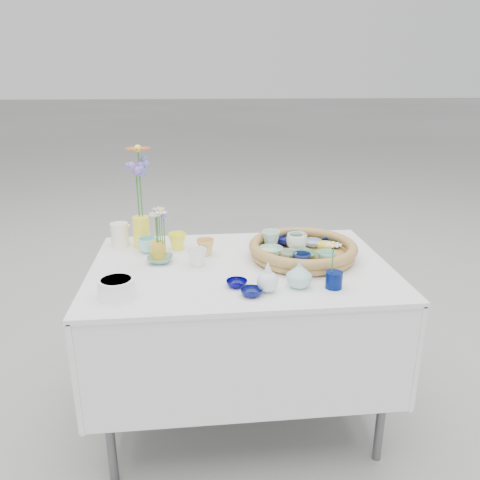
{
  "coord_description": "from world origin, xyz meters",
  "views": [
    {
      "loc": [
        -0.19,
        -1.84,
        1.51
      ],
      "look_at": [
        0.0,
        0.02,
        0.87
      ],
      "focal_mm": 35.0,
      "sensor_mm": 36.0,
      "label": 1
    }
  ],
  "objects": [
    {
      "name": "tray_ceramic_2",
      "position": [
        0.37,
        0.01,
        0.82
      ],
      "size": [
        0.08,
        0.08,
        0.07
      ],
      "primitive_type": "imported",
      "rotation": [
        0.0,
        0.0,
        -0.1
      ],
      "color": "#FFE849",
      "rests_on": "wicker_tray"
    },
    {
      "name": "tall_vase_yellow",
      "position": [
        -0.44,
        0.28,
        0.84
      ],
      "size": [
        0.09,
        0.09,
        0.15
      ],
      "primitive_type": "cylinder",
      "rotation": [
        0.0,
        0.0,
        -0.14
      ],
      "color": "yellow",
      "rests_on": "display_table"
    },
    {
      "name": "tray_ceramic_9",
      "position": [
        0.24,
        -0.11,
        0.82
      ],
      "size": [
        0.1,
        0.1,
        0.07
      ],
      "primitive_type": "imported",
      "rotation": [
        0.0,
        0.0,
        -0.38
      ],
      "color": "#101E50",
      "rests_on": "wicker_tray"
    },
    {
      "name": "white_pitcher",
      "position": [
        -0.54,
        0.3,
        0.82
      ],
      "size": [
        0.14,
        0.12,
        0.11
      ],
      "primitive_type": null,
      "rotation": [
        0.0,
        0.0,
        -0.41
      ],
      "color": "white",
      "rests_on": "display_table"
    },
    {
      "name": "loose_ceramic_4",
      "position": [
        -0.04,
        -0.22,
        0.78
      ],
      "size": [
        0.11,
        0.11,
        0.03
      ],
      "primitive_type": "imported",
      "rotation": [
        0.0,
        0.0,
        0.42
      ],
      "color": "#01004F",
      "rests_on": "display_table"
    },
    {
      "name": "tray_ceramic_5",
      "position": [
        0.14,
        0.06,
        0.8
      ],
      "size": [
        0.12,
        0.12,
        0.03
      ],
      "primitive_type": "imported",
      "rotation": [
        0.0,
        0.0,
        0.15
      ],
      "color": "#96D7C0",
      "rests_on": "wicker_tray"
    },
    {
      "name": "gerbera",
      "position": [
        -0.43,
        0.29,
        1.07
      ],
      "size": [
        0.15,
        0.15,
        0.33
      ],
      "primitive_type": null,
      "rotation": [
        0.0,
        0.0,
        -0.15
      ],
      "color": "#D55F1D",
      "rests_on": "tall_vase_yellow"
    },
    {
      "name": "tray_ceramic_8",
      "position": [
        0.35,
        0.15,
        0.8
      ],
      "size": [
        0.11,
        0.11,
        0.03
      ],
      "primitive_type": "imported",
      "rotation": [
        0.0,
        0.0,
        -0.21
      ],
      "color": "#8DA9D6",
      "rests_on": "wicker_tray"
    },
    {
      "name": "loose_ceramic_5",
      "position": [
        -0.41,
        0.2,
        0.8
      ],
      "size": [
        0.1,
        0.1,
        0.07
      ],
      "primitive_type": "imported",
      "rotation": [
        0.0,
        0.0,
        0.27
      ],
      "color": "#8BDBD4",
      "rests_on": "display_table"
    },
    {
      "name": "tray_ceramic_7",
      "position": [
        0.27,
        0.11,
        0.82
      ],
      "size": [
        0.09,
        0.09,
        0.07
      ],
      "primitive_type": "imported",
      "rotation": [
        0.0,
        0.0,
        0.0
      ],
      "color": "white",
      "rests_on": "wicker_tray"
    },
    {
      "name": "daisy_cup",
      "position": [
        -0.35,
        0.11,
        0.8
      ],
      "size": [
        0.08,
        0.08,
        0.07
      ],
      "primitive_type": "cylinder",
      "rotation": [
        0.0,
        0.0,
        -0.24
      ],
      "color": "gold",
      "rests_on": "display_table"
    },
    {
      "name": "loose_ceramic_2",
      "position": [
        -0.34,
        0.07,
        0.78
      ],
      "size": [
        0.12,
        0.12,
        0.03
      ],
      "primitive_type": "imported",
      "rotation": [
        0.0,
        0.0,
        -0.1
      ],
      "color": "slate",
      "rests_on": "display_table"
    },
    {
      "name": "loose_ceramic_3",
      "position": [
        -0.18,
        0.01,
        0.8
      ],
      "size": [
        0.11,
        0.11,
        0.08
      ],
      "primitive_type": "imported",
      "rotation": [
        0.0,
        0.0,
        -0.39
      ],
      "color": "white",
      "rests_on": "display_table"
    },
    {
      "name": "hydrangea",
      "position": [
        -0.44,
        0.29,
        1.02
      ],
      "size": [
        0.12,
        0.12,
        0.32
      ],
      "primitive_type": null,
      "rotation": [
        0.0,
        0.0,
        -0.33
      ],
      "color": "#5F62BE",
      "rests_on": "tall_vase_yellow"
    },
    {
      "name": "tray_ceramic_12",
      "position": [
        0.27,
        0.17,
        0.82
      ],
      "size": [
        0.08,
        0.08,
        0.06
      ],
      "primitive_type": "imported",
      "rotation": [
        0.0,
        0.0,
        0.13
      ],
      "color": "#387153",
      "rests_on": "wicker_tray"
    },
    {
      "name": "loose_ceramic_1",
      "position": [
        -0.14,
        0.14,
        0.8
      ],
      "size": [
        0.11,
        0.11,
        0.07
      ],
      "primitive_type": "imported",
      "rotation": [
        0.0,
        0.0,
        0.42
      ],
      "color": "#DFAA58",
      "rests_on": "display_table"
    },
    {
      "name": "wicker_tray",
      "position": [
        0.28,
        0.05,
        0.8
      ],
      "size": [
        0.47,
        0.47,
        0.08
      ],
      "primitive_type": null,
      "color": "olive",
      "rests_on": "display_table"
    },
    {
      "name": "loose_ceramic_6",
      "position": [
        0.01,
        -0.3,
        0.78
      ],
      "size": [
        0.09,
        0.09,
        0.03
      ],
      "primitive_type": "imported",
      "rotation": [
        0.0,
        0.0,
        0.08
      ],
      "color": "#070E4E",
      "rests_on": "display_table"
    },
    {
      "name": "loose_ceramic_0",
      "position": [
        -0.27,
        0.23,
        0.8
      ],
      "size": [
        0.1,
        0.1,
        0.08
      ],
      "primitive_type": "imported",
      "rotation": [
        0.0,
        0.0,
        0.17
      ],
      "color": "#FFFE2A",
      "rests_on": "display_table"
    },
    {
      "name": "single_daisy",
      "position": [
        0.32,
        -0.26,
        0.88
      ],
      "size": [
        0.08,
        0.08,
        0.13
      ],
      "primitive_type": null,
      "rotation": [
        0.0,
        0.0,
        -0.12
      ],
      "color": "white",
      "rests_on": "bud_vase_cobalt"
    },
    {
      "name": "fluted_bowl",
      "position": [
        -0.48,
        -0.26,
        0.8
      ],
      "size": [
        0.18,
        0.18,
        0.07
      ],
      "primitive_type": null,
      "rotation": [
        0.0,
        0.0,
        0.44
      ],
      "color": "white",
      "rests_on": "display_table"
    },
    {
      "name": "tray_ceramic_11",
      "position": [
        0.34,
        -0.11,
        0.82
      ],
      "size": [
        0.1,
        0.1,
        0.07
      ],
      "primitive_type": "imported",
      "rotation": [
        0.0,
        0.0,
        0.34
      ],
      "color": "#7FC4A1",
      "rests_on": "wicker_tray"
    },
    {
      "name": "ground",
      "position": [
        0.0,
        0.0,
        0.0
      ],
      "size": [
        80.0,
        80.0,
        0.0
      ],
      "primitive_type": "plane",
      "color": "#989896"
    },
    {
      "name": "tray_ceramic_6",
      "position": [
        0.16,
        0.16,
        0.82
      ],
      "size": [
        0.1,
        0.1,
        0.08
      ],
      "primitive_type": "imported",
      "rotation": [
        0.0,
        0.0,
        0.17
      ],
      "color": "silver",
      "rests_on": "wicker_tray"
    },
    {
      "name": "bud_vase_paleblue",
      "position": [
        0.07,
        -0.27,
        0.83
      ],
      "size": [
        0.1,
        0.1,
        0.12
      ],
      "primitive_type": null,
      "rotation": [
        0.0,
        0.0,
        0.34
      ],
      "color": "silver",
      "rests_on": "display_table"
    },
    {
      "name": "tray_ceramic_3",
      "position": [
        0.26,
        0.0,
        0.8
      ],
      "size": [
        0.16,
        0.16,
        0.03
      ],
      "primitive_type": "imported",
      "rotation": [
        0.0,
        0.0,
        0.42
      ],
      "color": "#3C7347",
      "rests_on": "wicker_tray"
    },
    {
      "name": "tray_ceramic_10",
      "position": [
        0.11,
        0.04,
        0.79
      ],
      "size": [
        0.12,
        0.12,
        0.02
      ],
      "primitive_type": "imported",
      "rotation": [
        0.0,
        0.0,
        -0.39
      ],
      "color": "#D5B577",
      "rests_on": "wicker_tray"
    },
    {
      "name": "bud_vase_seafoam",
      "position": [
        0.2,
        -0.24,
        0.82
      ],
      "size": [
        0.12,
        0.12,
        0.1
      ],
      "primitive_type": "imported",
      "rotation": [
        0.0,
        0.0,
        0.18
      ],
      "color": "#98C7C0",
      "rests_on": "display_table"
    },
    {
      "name": "tray_ceramic_4",
      "position": [
        0.19,
        -0.07,
        0.81
      ],
      "size": [
        0.09,
        0.09,
        0.06
      ],
      "primitive_type": "imported",
      "rotation": [
        0.0,
        0.0,
        -0.31
      ],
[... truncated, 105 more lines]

